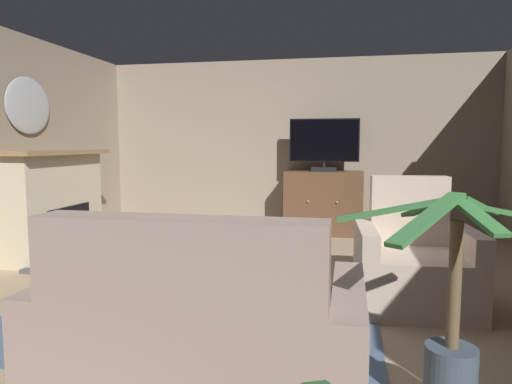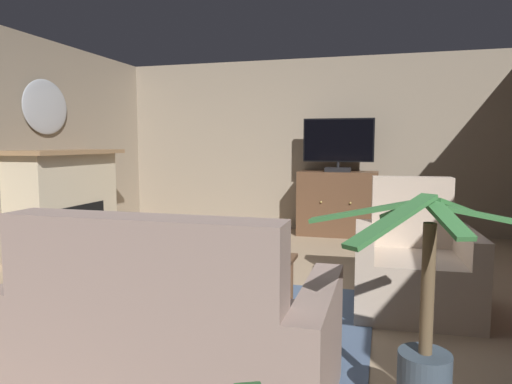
{
  "view_description": "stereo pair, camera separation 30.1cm",
  "coord_description": "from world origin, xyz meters",
  "px_view_note": "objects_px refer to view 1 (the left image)",
  "views": [
    {
      "loc": [
        0.8,
        -3.63,
        1.31
      ],
      "look_at": [
        0.01,
        0.32,
        0.88
      ],
      "focal_mm": 32.29,
      "sensor_mm": 36.0,
      "label": 1
    },
    {
      "loc": [
        1.09,
        -3.56,
        1.31
      ],
      "look_at": [
        0.01,
        0.32,
        0.88
      ],
      "focal_mm": 32.29,
      "sensor_mm": 36.0,
      "label": 2
    }
  ],
  "objects_px": {
    "sofa_floral": "(201,346)",
    "potted_plant_tall_palm_by_window": "(410,209)",
    "wall_mirror_oval": "(28,106)",
    "tv_cabinet": "(323,204)",
    "television": "(324,143)",
    "armchair_beside_cabinet": "(413,265)",
    "potted_plant_leafy_by_curtain": "(450,348)",
    "coffee_table": "(242,265)",
    "fireplace": "(52,205)",
    "tv_remote": "(253,254)",
    "cat": "(156,254)"
  },
  "relations": [
    {
      "from": "tv_remote",
      "to": "sofa_floral",
      "type": "relative_size",
      "value": 0.11
    },
    {
      "from": "coffee_table",
      "to": "sofa_floral",
      "type": "xyz_separation_m",
      "value": [
        0.1,
        -1.31,
        -0.05
      ]
    },
    {
      "from": "potted_plant_leafy_by_curtain",
      "to": "television",
      "type": "bearing_deg",
      "value": 100.62
    },
    {
      "from": "tv_cabinet",
      "to": "potted_plant_leafy_by_curtain",
      "type": "distance_m",
      "value": 4.54
    },
    {
      "from": "television",
      "to": "coffee_table",
      "type": "xyz_separation_m",
      "value": [
        -0.44,
        -3.26,
        -0.93
      ]
    },
    {
      "from": "coffee_table",
      "to": "potted_plant_tall_palm_by_window",
      "type": "bearing_deg",
      "value": 59.03
    },
    {
      "from": "tv_cabinet",
      "to": "coffee_table",
      "type": "relative_size",
      "value": 1.29
    },
    {
      "from": "sofa_floral",
      "to": "potted_plant_tall_palm_by_window",
      "type": "height_order",
      "value": "sofa_floral"
    },
    {
      "from": "coffee_table",
      "to": "potted_plant_leafy_by_curtain",
      "type": "relative_size",
      "value": 0.79
    },
    {
      "from": "wall_mirror_oval",
      "to": "tv_cabinet",
      "type": "relative_size",
      "value": 0.69
    },
    {
      "from": "fireplace",
      "to": "armchair_beside_cabinet",
      "type": "xyz_separation_m",
      "value": [
        3.94,
        -0.98,
        -0.26
      ]
    },
    {
      "from": "tv_cabinet",
      "to": "potted_plant_tall_palm_by_window",
      "type": "xyz_separation_m",
      "value": [
        1.11,
        -0.72,
        0.06
      ]
    },
    {
      "from": "television",
      "to": "armchair_beside_cabinet",
      "type": "distance_m",
      "value": 3.1
    },
    {
      "from": "tv_cabinet",
      "to": "cat",
      "type": "height_order",
      "value": "tv_cabinet"
    },
    {
      "from": "fireplace",
      "to": "tv_remote",
      "type": "height_order",
      "value": "fireplace"
    },
    {
      "from": "television",
      "to": "tv_cabinet",
      "type": "bearing_deg",
      "value": 90.0
    },
    {
      "from": "potted_plant_tall_palm_by_window",
      "to": "cat",
      "type": "bearing_deg",
      "value": -156.3
    },
    {
      "from": "wall_mirror_oval",
      "to": "tv_remote",
      "type": "bearing_deg",
      "value": -24.49
    },
    {
      "from": "coffee_table",
      "to": "sofa_floral",
      "type": "bearing_deg",
      "value": -85.73
    },
    {
      "from": "wall_mirror_oval",
      "to": "television",
      "type": "bearing_deg",
      "value": 28.95
    },
    {
      "from": "tv_remote",
      "to": "sofa_floral",
      "type": "height_order",
      "value": "sofa_floral"
    },
    {
      "from": "coffee_table",
      "to": "fireplace",
      "type": "bearing_deg",
      "value": 151.51
    },
    {
      "from": "armchair_beside_cabinet",
      "to": "television",
      "type": "bearing_deg",
      "value": 107.23
    },
    {
      "from": "wall_mirror_oval",
      "to": "potted_plant_leafy_by_curtain",
      "type": "relative_size",
      "value": 0.7
    },
    {
      "from": "potted_plant_leafy_by_curtain",
      "to": "fireplace",
      "type": "bearing_deg",
      "value": 146.56
    },
    {
      "from": "tv_cabinet",
      "to": "tv_remote",
      "type": "bearing_deg",
      "value": -96.62
    },
    {
      "from": "wall_mirror_oval",
      "to": "potted_plant_tall_palm_by_window",
      "type": "distance_m",
      "value": 4.75
    },
    {
      "from": "television",
      "to": "potted_plant_leafy_by_curtain",
      "type": "bearing_deg",
      "value": -79.38
    },
    {
      "from": "tv_remote",
      "to": "potted_plant_tall_palm_by_window",
      "type": "xyz_separation_m",
      "value": [
        1.49,
        2.51,
        0.05
      ]
    },
    {
      "from": "tv_remote",
      "to": "cat",
      "type": "height_order",
      "value": "tv_remote"
    },
    {
      "from": "tv_cabinet",
      "to": "sofa_floral",
      "type": "bearing_deg",
      "value": -94.25
    },
    {
      "from": "wall_mirror_oval",
      "to": "sofa_floral",
      "type": "height_order",
      "value": "wall_mirror_oval"
    },
    {
      "from": "wall_mirror_oval",
      "to": "fireplace",
      "type": "bearing_deg",
      "value": 0.0
    },
    {
      "from": "armchair_beside_cabinet",
      "to": "sofa_floral",
      "type": "bearing_deg",
      "value": -124.59
    },
    {
      "from": "coffee_table",
      "to": "sofa_floral",
      "type": "height_order",
      "value": "sofa_floral"
    },
    {
      "from": "sofa_floral",
      "to": "tv_remote",
      "type": "bearing_deg",
      "value": 91.25
    },
    {
      "from": "wall_mirror_oval",
      "to": "armchair_beside_cabinet",
      "type": "distance_m",
      "value": 4.53
    },
    {
      "from": "wall_mirror_oval",
      "to": "sofa_floral",
      "type": "bearing_deg",
      "value": -42.67
    },
    {
      "from": "sofa_floral",
      "to": "potted_plant_leafy_by_curtain",
      "type": "distance_m",
      "value": 1.18
    },
    {
      "from": "wall_mirror_oval",
      "to": "tv_cabinet",
      "type": "xyz_separation_m",
      "value": [
        3.32,
        1.89,
        -1.31
      ]
    },
    {
      "from": "tv_remote",
      "to": "cat",
      "type": "bearing_deg",
      "value": 50.7
    },
    {
      "from": "wall_mirror_oval",
      "to": "tv_remote",
      "type": "height_order",
      "value": "wall_mirror_oval"
    },
    {
      "from": "fireplace",
      "to": "cat",
      "type": "distance_m",
      "value": 1.43
    },
    {
      "from": "potted_plant_leafy_by_curtain",
      "to": "tv_cabinet",
      "type": "bearing_deg",
      "value": 100.5
    },
    {
      "from": "tv_cabinet",
      "to": "armchair_beside_cabinet",
      "type": "relative_size",
      "value": 1.07
    },
    {
      "from": "television",
      "to": "armchair_beside_cabinet",
      "type": "relative_size",
      "value": 0.95
    },
    {
      "from": "fireplace",
      "to": "television",
      "type": "bearing_deg",
      "value": 30.86
    },
    {
      "from": "coffee_table",
      "to": "tv_remote",
      "type": "height_order",
      "value": "tv_remote"
    },
    {
      "from": "wall_mirror_oval",
      "to": "armchair_beside_cabinet",
      "type": "relative_size",
      "value": 0.74
    },
    {
      "from": "wall_mirror_oval",
      "to": "sofa_floral",
      "type": "xyz_separation_m",
      "value": [
        2.97,
        -2.74,
        -1.41
      ]
    }
  ]
}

